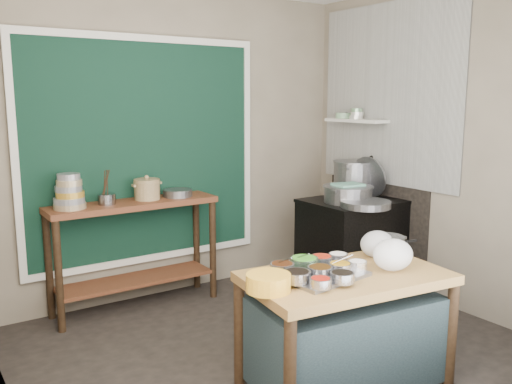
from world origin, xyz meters
TOP-DOWN VIEW (x-y plane):
  - floor at (0.00, 0.00)m, footprint 3.50×3.00m
  - back_wall at (0.00, 1.51)m, footprint 3.50×0.02m
  - left_wall at (-1.76, 0.00)m, footprint 0.02×3.00m
  - right_wall at (1.76, 0.00)m, footprint 0.02×3.00m
  - curtain_panel at (-0.35, 1.47)m, footprint 2.10×0.02m
  - curtain_frame at (-0.35, 1.46)m, footprint 2.22×0.03m
  - tile_panel at (1.74, 0.55)m, footprint 0.02×1.70m
  - soot_patch at (1.74, 0.65)m, footprint 0.01×1.30m
  - wall_shelf at (1.63, 0.85)m, footprint 0.22×0.70m
  - prep_table at (0.05, -0.72)m, footprint 1.33×0.87m
  - back_counter at (-0.55, 1.28)m, footprint 1.45×0.40m
  - stove_block at (1.35, 0.55)m, footprint 0.90×0.68m
  - stove_top at (1.35, 0.55)m, footprint 0.92×0.69m
  - condiment_tray at (-0.12, -0.69)m, footprint 0.55×0.42m
  - condiment_bowls at (-0.14, -0.67)m, footprint 0.60×0.48m
  - yellow_basin at (-0.53, -0.70)m, footprint 0.31×0.31m
  - saucepan at (0.54, -0.59)m, footprint 0.30×0.30m
  - plastic_bag_a at (0.34, -0.83)m, footprint 0.34×0.32m
  - plastic_bag_b at (0.47, -0.57)m, footprint 0.28×0.25m
  - bowl_stack at (-1.08, 1.26)m, footprint 0.25×0.25m
  - utensil_cup at (-0.78, 1.28)m, footprint 0.18×0.18m
  - ceramic_crock at (-0.41, 1.29)m, footprint 0.27×0.27m
  - wide_bowl at (-0.13, 1.27)m, footprint 0.31×0.31m
  - stock_pot at (1.52, 0.75)m, footprint 0.57×0.57m
  - pot_lid at (1.55, 0.58)m, footprint 0.12×0.40m
  - steamer at (1.20, 0.49)m, footprint 0.57×0.57m
  - green_cloth at (1.20, 0.49)m, footprint 0.28×0.23m
  - shallow_pan at (1.17, 0.23)m, footprint 0.51×0.51m
  - shelf_bowl_stack at (1.63, 0.85)m, footprint 0.13×0.13m
  - shelf_bowl_green at (1.63, 1.04)m, footprint 0.21×0.21m

SIDE VIEW (x-z plane):
  - floor at x=0.00m, z-range -0.02..0.00m
  - prep_table at x=0.05m, z-range 0.00..0.75m
  - stove_block at x=1.35m, z-range 0.00..0.85m
  - back_counter at x=-0.55m, z-range 0.00..0.95m
  - soot_patch at x=1.74m, z-range 0.05..1.35m
  - condiment_tray at x=-0.12m, z-range 0.75..0.77m
  - yellow_basin at x=-0.53m, z-range 0.75..0.85m
  - condiment_bowls at x=-0.14m, z-range 0.77..0.84m
  - saucepan at x=0.54m, z-range 0.75..0.89m
  - plastic_bag_b at x=0.47m, z-range 0.75..0.93m
  - plastic_bag_a at x=0.34m, z-range 0.75..0.95m
  - stove_top at x=1.35m, z-range 0.85..0.88m
  - shallow_pan at x=1.17m, z-range 0.88..0.94m
  - steamer at x=1.20m, z-range 0.88..1.03m
  - wide_bowl at x=-0.13m, z-range 0.95..1.01m
  - utensil_cup at x=-0.78m, z-range 0.95..1.04m
  - ceramic_crock at x=-0.41m, z-range 0.95..1.11m
  - green_cloth at x=1.20m, z-range 1.03..1.05m
  - stock_pot at x=1.52m, z-range 0.88..1.21m
  - bowl_stack at x=-1.08m, z-range 0.93..1.22m
  - pot_lid at x=1.55m, z-range 0.88..1.27m
  - curtain_panel at x=-0.35m, z-range 0.40..2.30m
  - curtain_frame at x=-0.35m, z-range 0.34..2.36m
  - back_wall at x=0.00m, z-range 0.00..2.80m
  - left_wall at x=-1.76m, z-range 0.00..2.80m
  - right_wall at x=1.76m, z-range 0.00..2.80m
  - wall_shelf at x=1.63m, z-range 1.59..1.61m
  - shelf_bowl_green at x=1.63m, z-range 1.61..1.67m
  - shelf_bowl_stack at x=1.63m, z-range 1.61..1.72m
  - tile_panel at x=1.74m, z-range 1.00..2.70m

